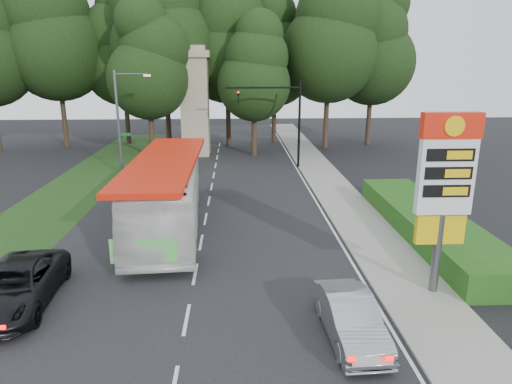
{
  "coord_description": "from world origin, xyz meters",
  "views": [
    {
      "loc": [
        1.76,
        -13.4,
        8.44
      ],
      "look_at": [
        2.75,
        8.73,
        2.2
      ],
      "focal_mm": 32.0,
      "sensor_mm": 36.0,
      "label": 1
    }
  ],
  "objects_px": {
    "suv_charcoal": "(15,286)",
    "monument": "(195,101)",
    "gas_station_pylon": "(445,180)",
    "streetlight_signs": "(121,118)",
    "transit_bus": "(167,193)",
    "sedan_silver": "(351,318)",
    "traffic_signal_mast": "(283,112)"
  },
  "relations": [
    {
      "from": "streetlight_signs",
      "to": "sedan_silver",
      "type": "height_order",
      "value": "streetlight_signs"
    },
    {
      "from": "suv_charcoal",
      "to": "sedan_silver",
      "type": "bearing_deg",
      "value": -16.05
    },
    {
      "from": "traffic_signal_mast",
      "to": "sedan_silver",
      "type": "bearing_deg",
      "value": -90.84
    },
    {
      "from": "gas_station_pylon",
      "to": "streetlight_signs",
      "type": "relative_size",
      "value": 0.86
    },
    {
      "from": "monument",
      "to": "traffic_signal_mast",
      "type": "bearing_deg",
      "value": -38.0
    },
    {
      "from": "streetlight_signs",
      "to": "monument",
      "type": "bearing_deg",
      "value": 58.03
    },
    {
      "from": "streetlight_signs",
      "to": "transit_bus",
      "type": "bearing_deg",
      "value": -67.16
    },
    {
      "from": "transit_bus",
      "to": "sedan_silver",
      "type": "bearing_deg",
      "value": -59.72
    },
    {
      "from": "traffic_signal_mast",
      "to": "monument",
      "type": "bearing_deg",
      "value": 142.0
    },
    {
      "from": "transit_bus",
      "to": "traffic_signal_mast",
      "type": "bearing_deg",
      "value": 57.88
    },
    {
      "from": "suv_charcoal",
      "to": "monument",
      "type": "bearing_deg",
      "value": 77.91
    },
    {
      "from": "transit_bus",
      "to": "sedan_silver",
      "type": "relative_size",
      "value": 3.12
    },
    {
      "from": "streetlight_signs",
      "to": "monument",
      "type": "height_order",
      "value": "monument"
    },
    {
      "from": "gas_station_pylon",
      "to": "suv_charcoal",
      "type": "bearing_deg",
      "value": -179.16
    },
    {
      "from": "traffic_signal_mast",
      "to": "streetlight_signs",
      "type": "distance_m",
      "value": 12.83
    },
    {
      "from": "gas_station_pylon",
      "to": "transit_bus",
      "type": "height_order",
      "value": "gas_station_pylon"
    },
    {
      "from": "monument",
      "to": "transit_bus",
      "type": "xyz_separation_m",
      "value": [
        0.09,
        -20.04,
        -3.25
      ]
    },
    {
      "from": "transit_bus",
      "to": "suv_charcoal",
      "type": "bearing_deg",
      "value": -121.31
    },
    {
      "from": "sedan_silver",
      "to": "suv_charcoal",
      "type": "relative_size",
      "value": 0.77
    },
    {
      "from": "streetlight_signs",
      "to": "transit_bus",
      "type": "xyz_separation_m",
      "value": [
        5.07,
        -12.05,
        -2.58
      ]
    },
    {
      "from": "gas_station_pylon",
      "to": "monument",
      "type": "xyz_separation_m",
      "value": [
        -11.2,
        28.01,
        0.66
      ]
    },
    {
      "from": "traffic_signal_mast",
      "to": "transit_bus",
      "type": "relative_size",
      "value": 0.54
    },
    {
      "from": "monument",
      "to": "sedan_silver",
      "type": "distance_m",
      "value": 31.93
    },
    {
      "from": "streetlight_signs",
      "to": "suv_charcoal",
      "type": "height_order",
      "value": "streetlight_signs"
    },
    {
      "from": "streetlight_signs",
      "to": "monument",
      "type": "xyz_separation_m",
      "value": [
        4.99,
        7.99,
        0.67
      ]
    },
    {
      "from": "sedan_silver",
      "to": "streetlight_signs",
      "type": "bearing_deg",
      "value": 115.34
    },
    {
      "from": "gas_station_pylon",
      "to": "monument",
      "type": "relative_size",
      "value": 0.68
    },
    {
      "from": "transit_bus",
      "to": "monument",
      "type": "bearing_deg",
      "value": 86.54
    },
    {
      "from": "gas_station_pylon",
      "to": "sedan_silver",
      "type": "relative_size",
      "value": 1.6
    },
    {
      "from": "transit_bus",
      "to": "suv_charcoal",
      "type": "distance_m",
      "value": 9.31
    },
    {
      "from": "sedan_silver",
      "to": "suv_charcoal",
      "type": "bearing_deg",
      "value": 164.54
    },
    {
      "from": "traffic_signal_mast",
      "to": "streetlight_signs",
      "type": "xyz_separation_m",
      "value": [
        -12.67,
        -1.99,
        -0.23
      ]
    }
  ]
}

